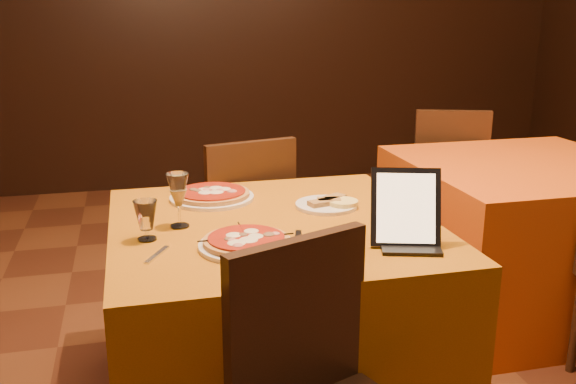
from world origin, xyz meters
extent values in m
cube|color=black|center=(0.00, 3.50, 1.40)|extent=(6.00, 0.01, 2.80)
cube|color=#AA600A|center=(-0.29, 0.19, 0.38)|extent=(1.10, 1.10, 0.75)
cube|color=#D04E0D|center=(1.09, 0.75, 0.38)|extent=(1.10, 1.10, 0.75)
cylinder|color=white|center=(-0.42, -0.04, 0.76)|extent=(0.30, 0.30, 0.01)
cylinder|color=#AD4C23|center=(-0.42, -0.04, 0.77)|extent=(0.27, 0.27, 0.02)
cylinder|color=white|center=(-0.45, 0.51, 0.76)|extent=(0.32, 0.32, 0.01)
cylinder|color=#AD4C23|center=(-0.45, 0.51, 0.77)|extent=(0.29, 0.29, 0.02)
cylinder|color=white|center=(-0.05, 0.31, 0.76)|extent=(0.23, 0.23, 0.01)
cylinder|color=olive|center=(-0.05, 0.31, 0.77)|extent=(0.14, 0.14, 0.02)
cube|color=black|center=(0.07, -0.12, 0.87)|extent=(0.23, 0.16, 0.24)
cube|color=#B4B2BA|center=(-0.27, -0.08, 0.75)|extent=(0.09, 0.24, 0.01)
cube|color=silver|center=(-0.69, -0.04, 0.75)|extent=(0.08, 0.13, 0.01)
cube|color=#B7B8BE|center=(-0.33, 0.57, 0.75)|extent=(0.03, 0.14, 0.01)
camera|label=1|loc=(-0.74, -1.87, 1.46)|focal=40.00mm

